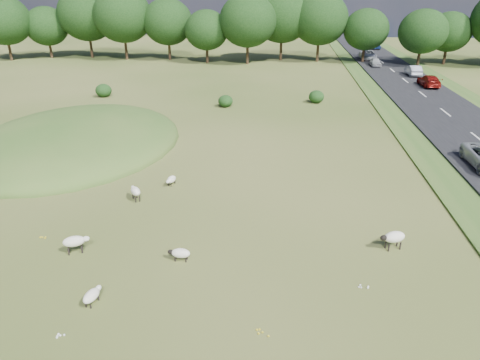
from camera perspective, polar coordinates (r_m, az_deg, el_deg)
name	(u,v)px	position (r m, az deg, el deg)	size (l,w,h in m)	color
ground	(237,120)	(40.47, -0.38, 8.02)	(160.00, 160.00, 0.00)	#314917
mound	(76,143)	(36.53, -21.02, 4.61)	(16.00, 20.00, 4.00)	#33561E
road	(427,99)	(52.25, 23.70, 9.84)	(8.00, 150.00, 0.25)	black
treeline	(255,21)	(74.43, 2.05, 20.47)	(96.28, 14.66, 11.70)	black
shrubs	(201,95)	(47.62, -5.20, 11.22)	(25.57, 4.71, 1.46)	black
sheep_0	(394,237)	(21.27, 19.80, -7.19)	(1.32, 0.89, 0.92)	beige
sheep_1	(180,253)	(19.57, -8.00, -9.64)	(1.04, 0.47, 0.60)	beige
sheep_2	(75,241)	(21.20, -21.18, -7.64)	(1.24, 0.88, 0.86)	beige
sheep_3	(92,295)	(18.01, -19.16, -14.33)	(0.62, 1.07, 0.59)	beige
sheep_4	(135,191)	(25.31, -13.78, -1.46)	(0.93, 1.10, 0.80)	beige
sheep_5	(171,180)	(26.91, -9.17, 0.05)	(0.62, 1.03, 0.57)	beige
car_0	(368,55)	(79.22, 16.69, 15.70)	(2.47, 5.36, 1.49)	silver
car_1	(429,81)	(58.75, 23.90, 12.01)	(1.91, 4.70, 1.36)	maroon
car_2	(375,45)	(94.50, 17.55, 16.75)	(1.83, 4.51, 1.31)	navy
car_5	(413,70)	(65.78, 22.11, 13.40)	(1.47, 4.23, 1.39)	#B4B5BC
car_6	(375,62)	(72.23, 17.60, 14.76)	(1.44, 3.58, 1.22)	silver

